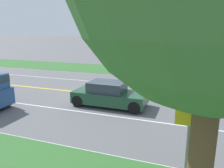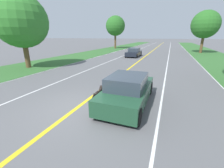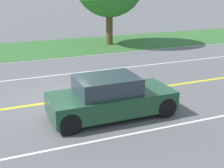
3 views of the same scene
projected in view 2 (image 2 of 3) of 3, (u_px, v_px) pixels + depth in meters
The scene contains 10 objects.
ground_plane at pixel (78, 107), 6.78m from camera, with size 400.00×400.00×0.00m, color #5B5B5E.
centre_divider_line at pixel (78, 107), 6.78m from camera, with size 0.18×160.00×0.01m, color yellow.
lane_dash_same_dir at pixel (158, 122), 5.59m from camera, with size 0.10×160.00×0.01m, color white.
lane_dash_oncoming at pixel (22, 97), 7.97m from camera, with size 0.10×160.00×0.01m, color white.
ego_car at pixel (128, 91), 6.94m from camera, with size 1.85×4.23×1.42m.
dog at pixel (99, 93), 6.88m from camera, with size 0.25×1.15×0.87m.
oncoming_car at pixel (134, 53), 23.54m from camera, with size 1.82×4.22×1.32m.
roadside_tree_right_far at pixel (205, 25), 26.93m from camera, with size 4.85×4.85×7.51m.
roadside_tree_left_near at pixel (21, 21), 13.96m from camera, with size 4.92×4.92×6.87m.
roadside_tree_left_far at pixel (115, 26), 37.50m from camera, with size 4.82×4.82×7.96m.
Camera 2 is at (3.63, -5.18, 3.07)m, focal length 24.00 mm.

